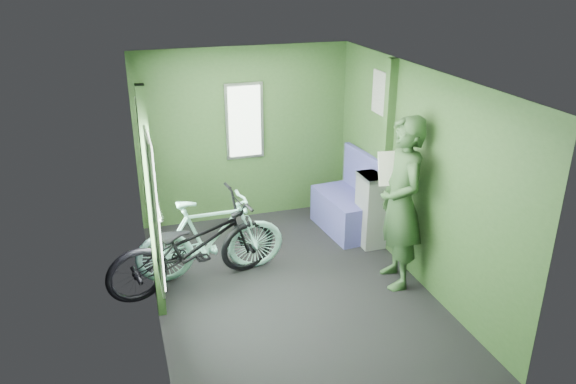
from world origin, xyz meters
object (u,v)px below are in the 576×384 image
bicycle_mint (213,277)px  bench_seat (348,208)px  waste_box (371,210)px  bicycle_black (197,286)px  passenger (401,203)px

bicycle_mint → bench_seat: bench_seat is taller
bicycle_mint → waste_box: bearing=-84.4°
bicycle_black → bicycle_mint: 0.24m
bench_seat → passenger: bearing=-95.2°
passenger → bench_seat: size_ratio=1.80×
bicycle_mint → passenger: size_ratio=0.87×
bicycle_black → passenger: passenger is taller
bicycle_mint → passenger: bearing=-110.2°
bicycle_black → passenger: size_ratio=1.01×
bicycle_mint → waste_box: waste_box is taller
bicycle_black → bench_seat: bench_seat is taller
bicycle_black → bench_seat: size_ratio=1.83×
bicycle_black → waste_box: 2.28m
bicycle_black → waste_box: size_ratio=2.07×
passenger → bicycle_black: bearing=-96.8°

